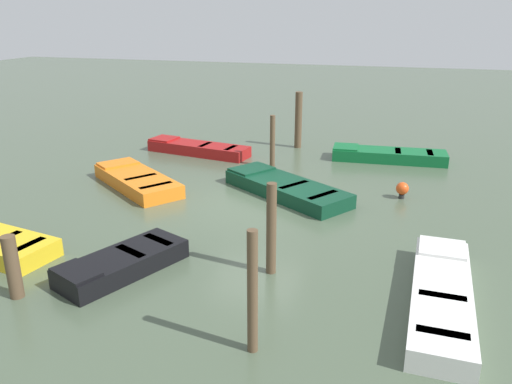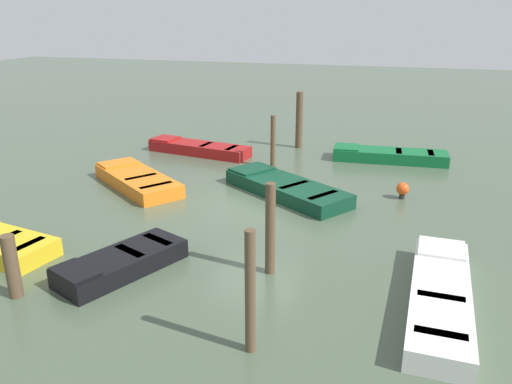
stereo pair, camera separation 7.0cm
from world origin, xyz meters
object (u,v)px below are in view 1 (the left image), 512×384
rowboat_dark_green (286,188)px  rowboat_black (122,263)px  rowboat_red (198,148)px  marker_buoy (402,189)px  rowboat_green (388,155)px  mooring_piling_mid_right (271,229)px  mooring_piling_near_right (13,267)px  rowboat_orange (137,180)px  mooring_piling_center (272,141)px  mooring_piling_near_left (252,293)px  rowboat_white (441,295)px  mooring_piling_far_left (298,120)px

rowboat_dark_green → rowboat_black: (5.58, -2.09, 0.00)m
rowboat_red → marker_buoy: bearing=168.6°
rowboat_green → mooring_piling_mid_right: 9.49m
rowboat_black → rowboat_green: 11.21m
rowboat_dark_green → rowboat_red: size_ratio=1.02×
rowboat_dark_green → mooring_piling_near_right: 7.84m
rowboat_black → rowboat_green: bearing=178.0°
rowboat_green → mooring_piling_mid_right: mooring_piling_mid_right is taller
rowboat_orange → mooring_piling_center: mooring_piling_center is taller
rowboat_green → mooring_piling_near_right: size_ratio=3.23×
rowboat_red → mooring_piling_center: (0.85, 3.14, 0.68)m
mooring_piling_near_right → marker_buoy: 10.21m
mooring_piling_near_left → rowboat_black: bearing=-117.1°
rowboat_green → rowboat_orange: bearing=32.0°
mooring_piling_near_right → marker_buoy: size_ratio=2.59×
rowboat_white → mooring_piling_center: 9.32m
rowboat_dark_green → mooring_piling_center: (-2.65, -1.11, 0.68)m
rowboat_orange → marker_buoy: size_ratio=7.67×
mooring_piling_near_left → rowboat_red: bearing=-153.1°
rowboat_green → mooring_piling_near_right: bearing=58.3°
rowboat_white → mooring_piling_mid_right: size_ratio=2.19×
rowboat_red → mooring_piling_center: 3.32m
rowboat_orange → mooring_piling_near_right: 6.50m
mooring_piling_mid_right → mooring_piling_near_right: size_ratio=1.55×
rowboat_white → mooring_piling_far_left: size_ratio=1.94×
rowboat_red → mooring_piling_far_left: 4.06m
rowboat_black → mooring_piling_near_left: bearing=86.1°
rowboat_green → mooring_piling_near_left: mooring_piling_near_left is taller
mooring_piling_mid_right → mooring_piling_near_right: 4.90m
mooring_piling_far_left → marker_buoy: mooring_piling_far_left is taller
rowboat_white → rowboat_green: bearing=10.7°
mooring_piling_near_left → mooring_piling_near_right: mooring_piling_near_left is taller
marker_buoy → mooring_piling_center: bearing=-114.6°
marker_buoy → rowboat_orange: bearing=-80.9°
mooring_piling_center → mooring_piling_near_right: size_ratio=1.44×
mooring_piling_far_left → mooring_piling_near_right: size_ratio=1.75×
rowboat_black → marker_buoy: (-6.23, 5.36, 0.07)m
rowboat_black → mooring_piling_near_left: 3.81m
marker_buoy → mooring_piling_near_right: bearing=-41.5°
rowboat_dark_green → mooring_piling_near_right: size_ratio=3.35×
rowboat_green → rowboat_white: bearing=94.9°
rowboat_black → mooring_piling_near_right: 2.03m
mooring_piling_near_left → rowboat_white: bearing=127.8°
rowboat_black → mooring_piling_mid_right: bearing=129.9°
mooring_piling_near_left → mooring_piling_center: (-9.94, -2.33, -0.14)m
rowboat_orange → mooring_piling_near_right: size_ratio=2.96×
mooring_piling_center → marker_buoy: mooring_piling_center is taller
rowboat_orange → mooring_piling_near_left: mooring_piling_near_left is taller
rowboat_green → mooring_piling_center: 4.29m
mooring_piling_near_right → rowboat_green: bearing=152.0°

